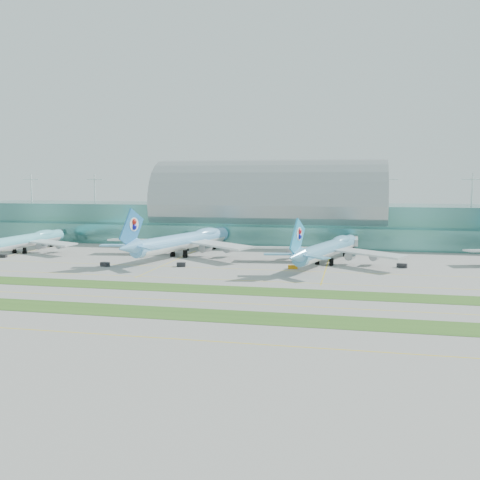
% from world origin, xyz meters
% --- Properties ---
extents(ground, '(700.00, 700.00, 0.00)m').
position_xyz_m(ground, '(0.00, 0.00, 0.00)').
color(ground, gray).
rests_on(ground, ground).
extents(terminal, '(340.00, 69.10, 36.00)m').
position_xyz_m(terminal, '(0.01, 128.79, 14.23)').
color(terminal, '#3D7A75').
rests_on(terminal, ground).
extents(grass_strip_near, '(420.00, 12.00, 0.08)m').
position_xyz_m(grass_strip_near, '(0.00, -28.00, 0.04)').
color(grass_strip_near, '#2D591E').
rests_on(grass_strip_near, ground).
extents(grass_strip_far, '(420.00, 12.00, 0.08)m').
position_xyz_m(grass_strip_far, '(0.00, 2.00, 0.04)').
color(grass_strip_far, '#2D591E').
rests_on(grass_strip_far, ground).
extents(taxiline_a, '(420.00, 0.35, 0.01)m').
position_xyz_m(taxiline_a, '(0.00, -48.00, 0.01)').
color(taxiline_a, yellow).
rests_on(taxiline_a, ground).
extents(taxiline_b, '(420.00, 0.35, 0.01)m').
position_xyz_m(taxiline_b, '(0.00, -14.00, 0.01)').
color(taxiline_b, yellow).
rests_on(taxiline_b, ground).
extents(taxiline_c, '(420.00, 0.35, 0.01)m').
position_xyz_m(taxiline_c, '(0.00, 18.00, 0.01)').
color(taxiline_c, yellow).
rests_on(taxiline_c, ground).
extents(taxiline_d, '(420.00, 0.35, 0.01)m').
position_xyz_m(taxiline_d, '(0.00, 40.00, 0.01)').
color(taxiline_d, yellow).
rests_on(taxiline_d, ground).
extents(airliner_a, '(58.78, 66.71, 18.37)m').
position_xyz_m(airliner_a, '(-101.52, 64.38, 5.67)').
color(airliner_a, '#62C7D9').
rests_on(airliner_a, ground).
extents(airliner_b, '(68.57, 79.30, 22.21)m').
position_xyz_m(airliner_b, '(-27.33, 68.96, 6.85)').
color(airliner_b, '#6CB8EF').
rests_on(airliner_b, ground).
extents(airliner_c, '(60.94, 70.58, 19.84)m').
position_xyz_m(airliner_c, '(34.17, 59.92, 6.12)').
color(airliner_c, '#5CA3CB').
rests_on(airliner_c, ground).
extents(gse_b, '(3.94, 2.34, 1.30)m').
position_xyz_m(gse_b, '(-101.09, 47.60, 0.65)').
color(gse_b, black).
rests_on(gse_b, ground).
extents(gse_c, '(3.74, 2.84, 1.61)m').
position_xyz_m(gse_c, '(-48.02, 35.04, 0.80)').
color(gse_c, black).
rests_on(gse_c, ground).
extents(gse_d, '(3.48, 2.44, 1.60)m').
position_xyz_m(gse_d, '(-19.63, 40.51, 0.80)').
color(gse_d, black).
rests_on(gse_d, ground).
extents(gse_e, '(3.67, 2.03, 1.41)m').
position_xyz_m(gse_e, '(22.15, 44.24, 0.70)').
color(gse_e, orange).
rests_on(gse_e, ground).
extents(gse_f, '(3.98, 2.66, 1.61)m').
position_xyz_m(gse_f, '(61.71, 55.24, 0.80)').
color(gse_f, black).
rests_on(gse_f, ground).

